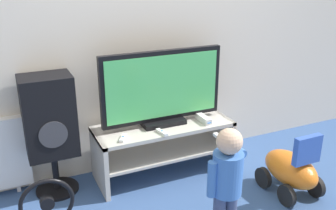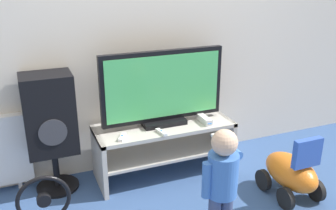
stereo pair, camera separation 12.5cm
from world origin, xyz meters
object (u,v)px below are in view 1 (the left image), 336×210
at_px(speaker_tower, 49,119).
at_px(child, 227,174).
at_px(game_console, 203,119).
at_px(remote_primary, 123,138).
at_px(television, 162,89).
at_px(ride_on_toy, 291,169).
at_px(remote_secondary, 162,132).

bearing_deg(speaker_tower, child, -46.48).
xyz_separation_m(game_console, child, (-0.28, -0.80, -0.03)).
bearing_deg(remote_primary, television, 20.71).
relative_size(television, game_console, 5.09).
bearing_deg(ride_on_toy, child, -165.57).
bearing_deg(child, remote_secondary, 100.46).
bearing_deg(remote_secondary, ride_on_toy, -31.53).
relative_size(child, ride_on_toy, 1.41).
xyz_separation_m(television, ride_on_toy, (0.78, -0.71, -0.55)).
xyz_separation_m(television, remote_primary, (-0.39, -0.15, -0.29)).
bearing_deg(ride_on_toy, television, 137.75).
bearing_deg(ride_on_toy, remote_primary, 154.51).
bearing_deg(television, remote_primary, -159.29).
distance_m(game_console, ride_on_toy, 0.81).
distance_m(television, remote_secondary, 0.35).
relative_size(child, speaker_tower, 0.80).
bearing_deg(child, television, 93.05).
height_order(remote_primary, child, child).
bearing_deg(game_console, remote_secondary, -169.54).
height_order(television, remote_secondary, television).
bearing_deg(remote_primary, ride_on_toy, -25.49).
relative_size(remote_secondary, speaker_tower, 0.14).
relative_size(television, remote_primary, 7.97).
relative_size(game_console, child, 0.26).
bearing_deg(game_console, television, 163.00).
bearing_deg(game_console, speaker_tower, 171.23).
relative_size(game_console, speaker_tower, 0.21).
relative_size(remote_primary, remote_secondary, 0.97).
bearing_deg(child, ride_on_toy, 14.43).
height_order(speaker_tower, ride_on_toy, speaker_tower).
height_order(remote_secondary, speaker_tower, speaker_tower).
xyz_separation_m(remote_primary, ride_on_toy, (1.18, -0.56, -0.26)).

